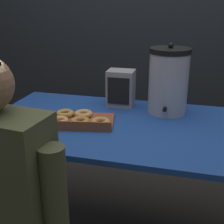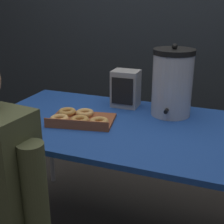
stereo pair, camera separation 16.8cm
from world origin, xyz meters
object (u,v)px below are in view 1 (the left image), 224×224
at_px(coffee_urn, 168,81).
at_px(space_heater, 121,88).
at_px(donut_box, 80,120).
at_px(cell_phone, 11,118).
at_px(person_seated, 4,221).

relative_size(coffee_urn, space_heater, 1.81).
bearing_deg(coffee_urn, space_heater, 170.92).
bearing_deg(space_heater, donut_box, -113.21).
height_order(coffee_urn, cell_phone, coffee_urn).
height_order(donut_box, coffee_urn, coffee_urn).
relative_size(donut_box, person_seated, 0.31).
height_order(space_heater, person_seated, person_seated).
relative_size(cell_phone, person_seated, 0.12).
bearing_deg(donut_box, space_heater, 56.21).
height_order(coffee_urn, space_heater, coffee_urn).
bearing_deg(cell_phone, person_seated, -76.06).
bearing_deg(cell_phone, space_heater, 20.86).
bearing_deg(coffee_urn, cell_phone, -158.26).
bearing_deg(person_seated, coffee_urn, -112.76).
bearing_deg(cell_phone, donut_box, -8.91).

